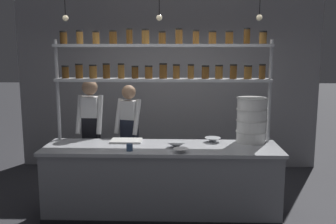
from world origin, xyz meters
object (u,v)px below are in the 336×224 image
(cutting_board, at_px, (126,141))
(prep_bowl_center_front, at_px, (213,140))
(serving_cup_front, at_px, (130,147))
(spice_shelf_unit, at_px, (163,65))
(prep_bowl_center_back, at_px, (181,151))
(chef_left, at_px, (91,130))
(chef_center, at_px, (129,132))
(container_stack, at_px, (251,120))
(prep_bowl_near_left, at_px, (176,145))

(cutting_board, xyz_separation_m, prep_bowl_center_front, (1.12, 0.02, 0.02))
(prep_bowl_center_front, relative_size, serving_cup_front, 2.47)
(spice_shelf_unit, bearing_deg, prep_bowl_center_front, -7.62)
(prep_bowl_center_back, bearing_deg, chef_left, 144.63)
(chef_center, bearing_deg, serving_cup_front, -66.46)
(container_stack, xyz_separation_m, cutting_board, (-1.61, -0.03, -0.28))
(chef_left, height_order, container_stack, chef_left)
(serving_cup_front, bearing_deg, prep_bowl_center_front, 24.66)
(prep_bowl_near_left, bearing_deg, chef_center, 128.01)
(chef_center, height_order, prep_bowl_center_front, chef_center)
(chef_center, relative_size, prep_bowl_center_back, 9.02)
(spice_shelf_unit, relative_size, cutting_board, 7.01)
(chef_left, bearing_deg, chef_center, 25.45)
(serving_cup_front, bearing_deg, chef_left, 127.98)
(spice_shelf_unit, relative_size, prep_bowl_center_back, 15.77)
(chef_left, xyz_separation_m, cutting_board, (0.55, -0.39, -0.05))
(container_stack, relative_size, prep_bowl_center_front, 2.77)
(serving_cup_front, bearing_deg, spice_shelf_unit, 56.61)
(chef_center, height_order, container_stack, chef_center)
(spice_shelf_unit, xyz_separation_m, cutting_board, (-0.47, -0.10, -0.97))
(prep_bowl_center_back, xyz_separation_m, serving_cup_front, (-0.61, 0.06, 0.02))
(prep_bowl_near_left, xyz_separation_m, prep_bowl_center_front, (0.47, 0.30, -0.00))
(container_stack, bearing_deg, chef_center, 160.67)
(spice_shelf_unit, bearing_deg, prep_bowl_center_back, -68.53)
(container_stack, relative_size, prep_bowl_center_back, 3.26)
(cutting_board, distance_m, serving_cup_front, 0.47)
(container_stack, xyz_separation_m, serving_cup_front, (-1.51, -0.48, -0.25))
(prep_bowl_center_back, bearing_deg, chef_center, 123.98)
(chef_left, xyz_separation_m, prep_bowl_center_front, (1.68, -0.37, -0.03))
(chef_center, bearing_deg, cutting_board, -70.24)
(chef_left, bearing_deg, serving_cup_front, -50.13)
(spice_shelf_unit, distance_m, prep_bowl_center_front, 1.16)
(chef_left, distance_m, serving_cup_front, 1.07)
(chef_left, relative_size, cutting_board, 4.24)
(chef_center, relative_size, prep_bowl_center_front, 7.66)
(prep_bowl_center_front, bearing_deg, cutting_board, -179.18)
(serving_cup_front, bearing_deg, prep_bowl_center_back, -5.19)
(prep_bowl_near_left, xyz_separation_m, serving_cup_front, (-0.55, -0.17, 0.01))
(cutting_board, bearing_deg, container_stack, 1.07)
(prep_bowl_center_back, relative_size, serving_cup_front, 2.10)
(container_stack, relative_size, serving_cup_front, 6.83)
(spice_shelf_unit, relative_size, container_stack, 4.84)
(spice_shelf_unit, xyz_separation_m, container_stack, (1.14, -0.07, -0.69))
(prep_bowl_near_left, bearing_deg, cutting_board, 156.78)
(cutting_board, bearing_deg, prep_bowl_near_left, -23.22)
(spice_shelf_unit, relative_size, prep_bowl_near_left, 12.89)
(chef_left, xyz_separation_m, container_stack, (2.17, -0.36, 0.23))
(chef_left, bearing_deg, prep_bowl_center_front, -10.68)
(prep_bowl_center_front, xyz_separation_m, prep_bowl_center_back, (-0.41, -0.52, -0.00))
(prep_bowl_near_left, height_order, serving_cup_front, serving_cup_front)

